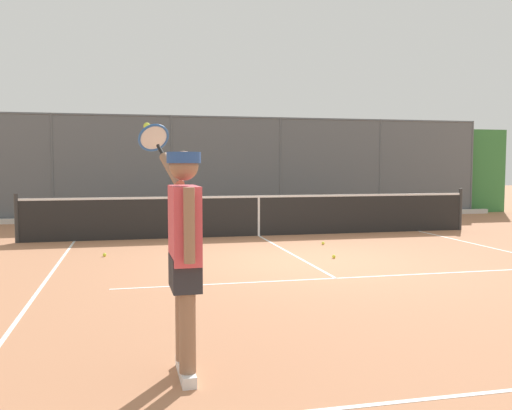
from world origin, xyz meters
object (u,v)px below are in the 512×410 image
(tennis_player, at_px, (184,244))
(tennis_ball_by_sideline, at_px, (334,257))
(tennis_ball_mid_court, at_px, (104,255))
(tennis_ball_near_baseline, at_px, (323,243))

(tennis_player, relative_size, tennis_ball_by_sideline, 31.62)
(tennis_player, bearing_deg, tennis_ball_mid_court, 7.23)
(tennis_player, height_order, tennis_ball_mid_court, tennis_player)
(tennis_ball_near_baseline, bearing_deg, tennis_player, 61.78)
(tennis_player, height_order, tennis_ball_near_baseline, tennis_player)
(tennis_ball_mid_court, relative_size, tennis_ball_near_baseline, 1.00)
(tennis_ball_mid_court, distance_m, tennis_ball_near_baseline, 4.47)
(tennis_ball_mid_court, xyz_separation_m, tennis_ball_near_baseline, (-4.44, -0.55, 0.00))
(tennis_player, relative_size, tennis_ball_mid_court, 31.62)
(tennis_ball_by_sideline, distance_m, tennis_ball_near_baseline, 1.71)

